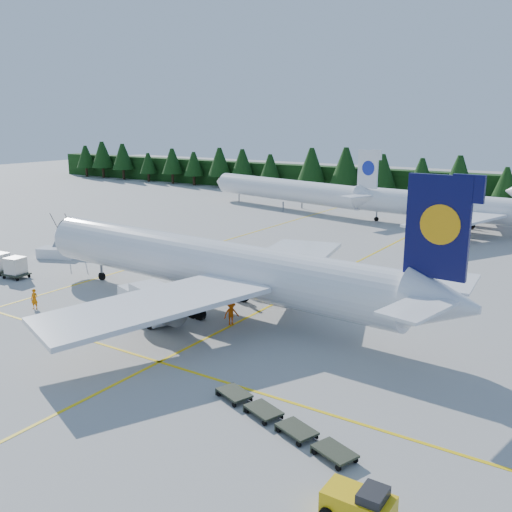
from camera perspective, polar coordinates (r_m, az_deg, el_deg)
The scene contains 15 objects.
ground at distance 48.45m, azimuth -10.04°, elevation -6.36°, with size 320.00×320.00×0.00m, color #A09F9A.
taxi_stripe_a at distance 71.70m, azimuth -7.28°, elevation 0.31°, with size 0.25×120.00×0.01m, color yellow.
taxi_stripe_b at distance 60.95m, azimuth 7.19°, elevation -2.07°, with size 0.25×120.00×0.01m, color yellow.
taxi_stripe_cross at distance 44.60m, azimuth -15.37°, elevation -8.44°, with size 80.00×0.25×0.01m, color yellow.
treeline_hedge at distance 119.84m, azimuth 17.97°, elevation 6.56°, with size 220.00×4.00×6.00m, color black.
airliner_navy at distance 50.86m, azimuth -5.82°, elevation -0.69°, with size 44.34×36.43×12.89m.
airliner_red at distance 90.14m, azimuth 18.90°, elevation 4.65°, with size 39.43×32.33×11.46m.
airliner_far_left at distance 106.61m, azimuth 2.49°, elevation 6.73°, with size 38.86×11.74×11.45m.
airstairs at distance 73.05m, azimuth -19.08°, elevation 0.62°, with size 5.41×6.89×4.06m.
service_truck at distance 48.74m, azimuth -10.88°, elevation -4.40°, with size 6.73×4.10×3.06m.
baggage_tug at distance 26.17m, azimuth 10.36°, elevation -23.28°, with size 2.92×1.57×1.56m.
dolly_train at distance 32.37m, azimuth 2.37°, elevation -15.98°, with size 10.20×4.29×0.13m.
uld_pair at distance 66.08m, azimuth -23.61°, elevation -0.76°, with size 5.81×2.34×1.88m.
crew_a at distance 53.82m, azimuth -21.28°, elevation -4.04°, with size 0.67×0.44×1.83m, color orange.
crew_c at distance 46.39m, azimuth -2.49°, elevation -5.76°, with size 0.83×0.56×2.00m, color #DC4D04.
Camera 1 is at (31.66, -32.80, 16.40)m, focal length 40.00 mm.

